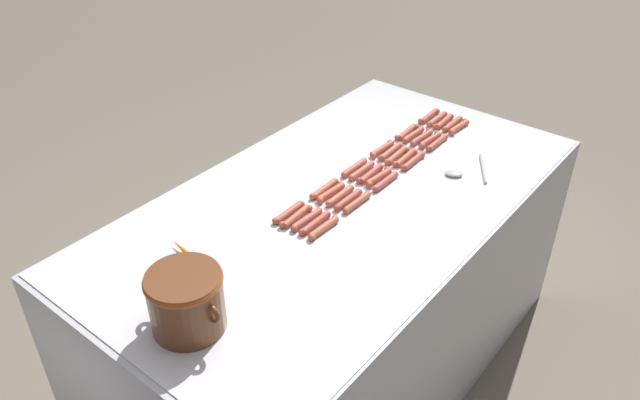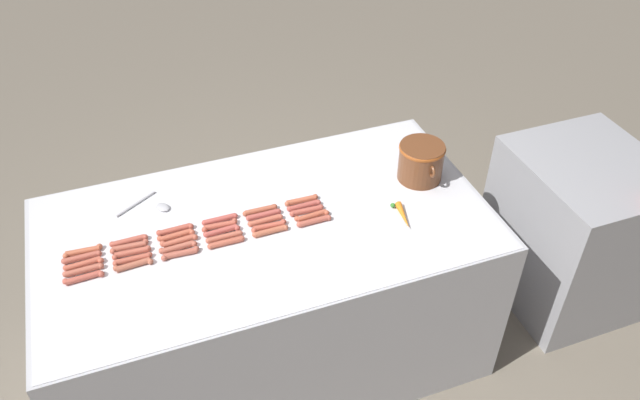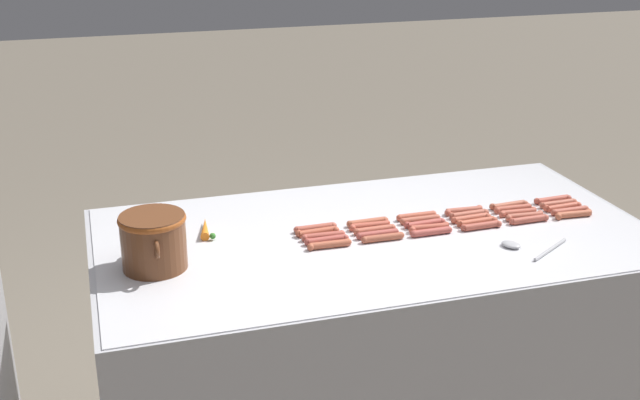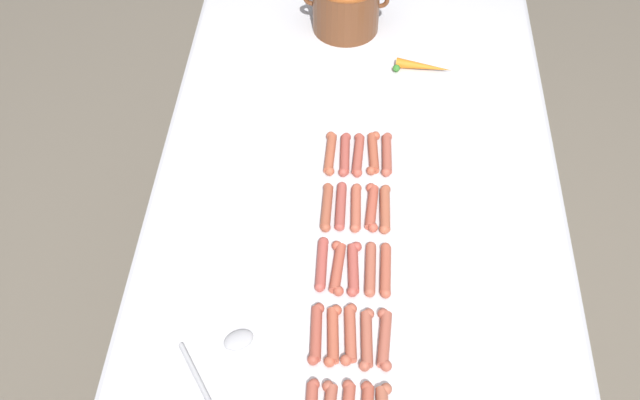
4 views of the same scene
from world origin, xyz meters
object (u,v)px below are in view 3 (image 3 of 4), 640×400
object	(u,v)px
hot_dog_0	(574,214)
hot_dog_11	(327,240)
hot_dog_3	(431,232)
serving_spoon	(524,246)
hot_dog_6	(570,211)
hot_dog_9	(429,227)
bean_pot	(153,239)
hot_dog_8	(477,222)
hot_dog_24	(553,200)
hot_dog_23	(317,232)
hot_dog_2	(481,226)
hot_dog_21	(420,220)
hot_dog_19	(513,208)
hot_dog_29	(315,228)
carrot	(205,228)
hot_dog_16	(375,230)
hot_dog_4	(383,238)
hot_dog_15	(425,223)
hot_dog_18	(558,203)
hot_dog_10	(378,234)
hot_dog_28	(368,222)
hot_dog_20	(469,214)
hot_dog_13	(518,212)
hot_dog_5	(329,244)
hot_dog_17	(323,236)
hot_dog_27	(416,216)
hot_dog_1	(529,220)
hot_dog_26	(464,210)
hot_dog_7	(524,216)
hot_dog_12	(563,207)
hot_dog_25	(509,205)
hot_dog_14	(471,218)

from	to	relation	value
hot_dog_0	hot_dog_11	xyz separation A→B (m)	(0.04, 0.97, 0.00)
hot_dog_3	serving_spoon	xyz separation A→B (m)	(-0.20, -0.26, -0.00)
hot_dog_6	hot_dog_9	distance (m)	0.58
hot_dog_9	bean_pot	world-z (taller)	bean_pot
hot_dog_8	hot_dog_24	distance (m)	0.41
bean_pot	hot_dog_23	bearing A→B (deg)	-80.19
hot_dog_2	hot_dog_21	world-z (taller)	same
hot_dog_19	hot_dog_29	bearing A→B (deg)	87.34
hot_dog_8	hot_dog_9	distance (m)	0.19
hot_dog_29	carrot	size ratio (longest dim) A/B	0.90
carrot	hot_dog_2	bearing A→B (deg)	-105.03
hot_dog_16	hot_dog_29	world-z (taller)	same
hot_dog_4	carrot	bearing A→B (deg)	66.27
hot_dog_0	hot_dog_11	world-z (taller)	same
hot_dog_15	hot_dog_18	size ratio (longest dim) A/B	1.00
hot_dog_3	hot_dog_29	size ratio (longest dim) A/B	1.00
hot_dog_23	bean_pot	bearing A→B (deg)	99.81
hot_dog_3	hot_dog_10	size ratio (longest dim) A/B	1.00
hot_dog_3	hot_dog_21	distance (m)	0.12
hot_dog_6	serving_spoon	xyz separation A→B (m)	(-0.23, 0.33, -0.00)
hot_dog_16	hot_dog_28	xyz separation A→B (m)	(0.07, 0.00, 0.00)
hot_dog_20	hot_dog_28	bearing A→B (deg)	84.52
hot_dog_3	hot_dog_13	world-z (taller)	same
hot_dog_13	hot_dog_20	distance (m)	0.19
hot_dog_19	carrot	distance (m)	1.18
hot_dog_5	hot_dog_17	xyz separation A→B (m)	(0.08, -0.00, 0.00)
hot_dog_28	hot_dog_6	bearing A→B (deg)	-98.48
hot_dog_5	hot_dog_21	bearing A→B (deg)	-73.14
hot_dog_11	hot_dog_27	bearing A→B (deg)	-73.59
hot_dog_4	hot_dog_6	distance (m)	0.78
hot_dog_13	hot_dog_5	bearing A→B (deg)	95.82
hot_dog_1	hot_dog_18	bearing A→B (deg)	-59.98
hot_dog_3	hot_dog_20	xyz separation A→B (m)	(0.11, -0.21, 0.00)
hot_dog_28	hot_dog_4	bearing A→B (deg)	-178.72
hot_dog_3	hot_dog_26	world-z (taller)	same
hot_dog_1	hot_dog_24	world-z (taller)	same
hot_dog_8	hot_dog_24	world-z (taller)	same
hot_dog_26	hot_dog_7	bearing A→B (deg)	-120.77
hot_dog_8	hot_dog_12	size ratio (longest dim) A/B	1.00
hot_dog_8	hot_dog_29	bearing A→B (deg)	78.74
bean_pot	hot_dog_11	bearing A→B (deg)	-87.76
hot_dog_6	hot_dog_19	size ratio (longest dim) A/B	1.00
hot_dog_5	hot_dog_25	distance (m)	0.79
hot_dog_3	hot_dog_6	xyz separation A→B (m)	(0.04, -0.59, 0.00)
hot_dog_21	hot_dog_28	bearing A→B (deg)	80.28
hot_dog_16	hot_dog_18	size ratio (longest dim) A/B	1.00
hot_dog_5	hot_dog_7	world-z (taller)	same
hot_dog_14	hot_dog_24	xyz separation A→B (m)	(0.08, -0.40, 0.00)
hot_dog_1	hot_dog_23	size ratio (longest dim) A/B	1.00
hot_dog_7	hot_dog_16	distance (m)	0.59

